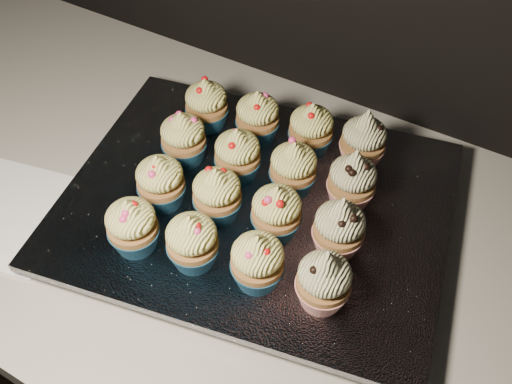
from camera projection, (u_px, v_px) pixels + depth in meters
worktop at (328, 266)px, 0.75m from camera, size 2.44×0.64×0.04m
napkin at (10, 213)px, 0.78m from camera, size 0.21×0.21×0.00m
baking_tray at (256, 211)px, 0.77m from camera, size 0.52×0.43×0.02m
foil_lining at (256, 203)px, 0.76m from camera, size 0.57×0.48×0.01m
cupcake_0 at (132, 226)px, 0.68m from camera, size 0.06×0.06×0.08m
cupcake_1 at (192, 241)px, 0.67m from camera, size 0.06×0.06×0.08m
cupcake_2 at (257, 261)px, 0.65m from camera, size 0.06×0.06×0.08m
cupcake_3 at (324, 280)px, 0.63m from camera, size 0.06×0.06×0.10m
cupcake_4 at (161, 182)px, 0.73m from camera, size 0.06×0.06×0.08m
cupcake_5 at (217, 194)px, 0.71m from camera, size 0.06×0.06×0.08m
cupcake_6 at (276, 212)px, 0.69m from camera, size 0.06×0.06×0.08m
cupcake_7 at (339, 228)px, 0.68m from camera, size 0.06×0.06×0.10m
cupcake_8 at (183, 139)px, 0.78m from camera, size 0.06×0.06×0.08m
cupcake_9 at (238, 155)px, 0.76m from camera, size 0.06×0.06×0.08m
cupcake_10 at (293, 168)px, 0.74m from camera, size 0.06×0.06×0.08m
cupcake_11 at (352, 180)px, 0.73m from camera, size 0.06×0.06×0.10m
cupcake_12 at (207, 105)px, 0.83m from camera, size 0.06×0.06×0.08m
cupcake_13 at (258, 117)px, 0.81m from camera, size 0.06×0.06×0.08m
cupcake_14 at (311, 129)px, 0.79m from camera, size 0.06×0.06×0.08m
cupcake_15 at (363, 140)px, 0.77m from camera, size 0.06×0.06×0.10m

